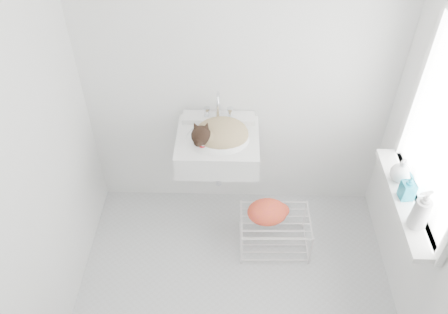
{
  "coord_description": "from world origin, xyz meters",
  "views": [
    {
      "loc": [
        -0.03,
        -1.69,
        2.87
      ],
      "look_at": [
        -0.09,
        0.5,
        0.88
      ],
      "focal_mm": 36.84,
      "sensor_mm": 36.0,
      "label": 1
    }
  ],
  "objects_px": {
    "cat": "(220,134)",
    "bottle_a": "(415,226)",
    "bottle_c": "(398,179)",
    "bottle_b": "(405,197)",
    "sink": "(218,137)",
    "wire_rack": "(274,232)"
  },
  "relations": [
    {
      "from": "sink",
      "to": "bottle_c",
      "type": "xyz_separation_m",
      "value": [
        1.14,
        -0.39,
        0.0
      ]
    },
    {
      "from": "bottle_b",
      "to": "sink",
      "type": "bearing_deg",
      "value": 154.73
    },
    {
      "from": "cat",
      "to": "wire_rack",
      "type": "height_order",
      "value": "cat"
    },
    {
      "from": "sink",
      "to": "bottle_c",
      "type": "bearing_deg",
      "value": -18.76
    },
    {
      "from": "cat",
      "to": "bottle_c",
      "type": "xyz_separation_m",
      "value": [
        1.12,
        -0.37,
        -0.04
      ]
    },
    {
      "from": "bottle_b",
      "to": "bottle_c",
      "type": "relative_size",
      "value": 1.07
    },
    {
      "from": "wire_rack",
      "to": "bottle_a",
      "type": "xyz_separation_m",
      "value": [
        0.71,
        -0.49,
        0.7
      ]
    },
    {
      "from": "bottle_a",
      "to": "bottle_b",
      "type": "distance_m",
      "value": 0.22
    },
    {
      "from": "bottle_c",
      "to": "wire_rack",
      "type": "bearing_deg",
      "value": 169.84
    },
    {
      "from": "sink",
      "to": "cat",
      "type": "xyz_separation_m",
      "value": [
        0.01,
        -0.02,
        0.04
      ]
    },
    {
      "from": "bottle_a",
      "to": "bottle_c",
      "type": "height_order",
      "value": "bottle_a"
    },
    {
      "from": "wire_rack",
      "to": "bottle_b",
      "type": "xyz_separation_m",
      "value": [
        0.71,
        -0.28,
        0.7
      ]
    },
    {
      "from": "cat",
      "to": "bottle_b",
      "type": "relative_size",
      "value": 2.48
    },
    {
      "from": "sink",
      "to": "wire_rack",
      "type": "distance_m",
      "value": 0.86
    },
    {
      "from": "wire_rack",
      "to": "bottle_c",
      "type": "xyz_separation_m",
      "value": [
        0.71,
        -0.13,
        0.7
      ]
    },
    {
      "from": "cat",
      "to": "bottle_a",
      "type": "relative_size",
      "value": 1.87
    },
    {
      "from": "bottle_c",
      "to": "cat",
      "type": "bearing_deg",
      "value": 161.8
    },
    {
      "from": "bottle_b",
      "to": "bottle_c",
      "type": "bearing_deg",
      "value": 90.0
    },
    {
      "from": "cat",
      "to": "bottle_a",
      "type": "xyz_separation_m",
      "value": [
        1.12,
        -0.74,
        -0.04
      ]
    },
    {
      "from": "wire_rack",
      "to": "bottle_a",
      "type": "height_order",
      "value": "bottle_a"
    },
    {
      "from": "bottle_a",
      "to": "sink",
      "type": "bearing_deg",
      "value": 146.49
    },
    {
      "from": "sink",
      "to": "bottle_b",
      "type": "relative_size",
      "value": 3.26
    }
  ]
}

